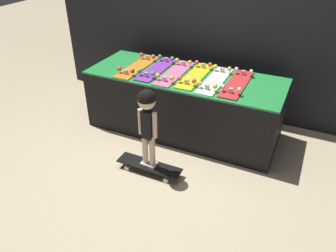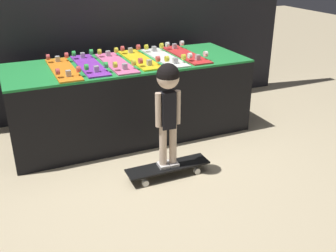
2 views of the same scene
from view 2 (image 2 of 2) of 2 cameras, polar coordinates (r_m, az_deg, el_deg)
name	(u,v)px [view 2 (image 2 of 2)]	position (r m, az deg, el deg)	size (l,w,h in m)	color
ground_plane	(152,157)	(3.53, -2.32, -4.56)	(16.00, 16.00, 0.00)	beige
display_rack	(130,99)	(3.88, -5.61, 3.99)	(2.26, 0.85, 0.73)	black
skateboard_orange_on_rack	(63,68)	(3.60, -15.00, 8.09)	(0.20, 0.78, 0.09)	orange
skateboard_purple_on_rack	(89,64)	(3.68, -11.34, 8.77)	(0.20, 0.78, 0.09)	purple
skateboard_pink_on_rack	(116,62)	(3.71, -7.56, 9.18)	(0.20, 0.78, 0.09)	pink
skateboard_yellow_on_rack	(139,59)	(3.82, -4.17, 9.73)	(0.20, 0.78, 0.09)	yellow
skateboard_white_on_rack	(164,57)	(3.88, -0.58, 10.02)	(0.20, 0.78, 0.09)	white
skateboard_red_on_rack	(186,54)	(4.00, 2.56, 10.43)	(0.20, 0.78, 0.09)	red
skateboard_on_floor	(168,168)	(3.23, 0.00, -6.04)	(0.69, 0.18, 0.09)	black
child	(168,97)	(2.97, 0.00, 4.29)	(0.21, 0.17, 0.85)	silver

